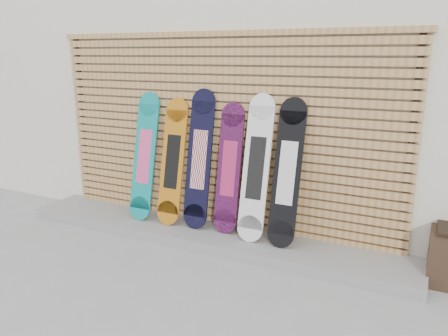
{
  "coord_description": "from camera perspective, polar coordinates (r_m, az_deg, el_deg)",
  "views": [
    {
      "loc": [
        2.04,
        -3.38,
        2.05
      ],
      "look_at": [
        0.03,
        0.75,
        0.85
      ],
      "focal_mm": 35.0,
      "sensor_mm": 36.0,
      "label": 1
    }
  ],
  "objects": [
    {
      "name": "slat_wall",
      "position": [
        4.95,
        -0.81,
        4.83
      ],
      "size": [
        4.26,
        0.08,
        2.29
      ],
      "color": "#A87946",
      "rests_on": "ground"
    },
    {
      "name": "snowboard_2",
      "position": [
        4.92,
        -3.24,
        1.1
      ],
      "size": [
        0.29,
        0.31,
        1.57
      ],
      "color": "black",
      "rests_on": "concrete_step"
    },
    {
      "name": "snowboard_4",
      "position": [
        4.6,
        4.22,
        -0.01
      ],
      "size": [
        0.29,
        0.37,
        1.54
      ],
      "color": "silver",
      "rests_on": "concrete_step"
    },
    {
      "name": "snowboard_0",
      "position": [
        5.29,
        -10.33,
        1.5
      ],
      "size": [
        0.29,
        0.37,
        1.5
      ],
      "color": "#0D8182",
      "rests_on": "concrete_step"
    },
    {
      "name": "building",
      "position": [
        7.06,
        13.59,
        12.23
      ],
      "size": [
        12.0,
        5.0,
        3.6
      ],
      "primitive_type": "cube",
      "color": "beige",
      "rests_on": "ground"
    },
    {
      "name": "concrete_step",
      "position": [
        5.03,
        -2.27,
        -8.69
      ],
      "size": [
        4.6,
        0.7,
        0.12
      ],
      "primitive_type": "cube",
      "color": "gray",
      "rests_on": "ground"
    },
    {
      "name": "snowboard_1",
      "position": [
        5.09,
        -6.72,
        0.82
      ],
      "size": [
        0.29,
        0.35,
        1.45
      ],
      "color": "#B16912",
      "rests_on": "concrete_step"
    },
    {
      "name": "snowboard_5",
      "position": [
        4.5,
        8.25,
        -0.66
      ],
      "size": [
        0.29,
        0.37,
        1.52
      ],
      "color": "black",
      "rests_on": "concrete_step"
    },
    {
      "name": "ground",
      "position": [
        4.45,
        -4.74,
        -12.84
      ],
      "size": [
        80.0,
        80.0,
        0.0
      ],
      "primitive_type": "plane",
      "color": "gray",
      "rests_on": "ground"
    },
    {
      "name": "snowboard_3",
      "position": [
        4.79,
        0.67,
        -0.07
      ],
      "size": [
        0.27,
        0.28,
        1.43
      ],
      "color": "black",
      "rests_on": "concrete_step"
    }
  ]
}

